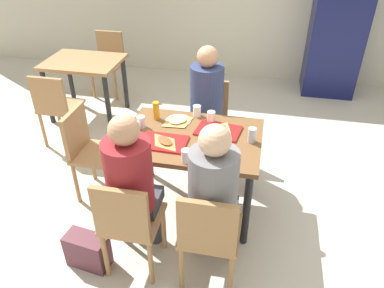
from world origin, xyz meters
TOP-DOWN VIEW (x-y plane):
  - ground_plane at (0.00, 0.00)m, footprint 10.00×10.00m
  - main_table at (0.00, 0.00)m, footprint 1.13×0.82m
  - chair_near_left at (-0.28, -0.79)m, footprint 0.40×0.40m
  - chair_near_right at (0.28, -0.79)m, footprint 0.40×0.40m
  - chair_far_side at (0.00, 0.79)m, footprint 0.40×0.40m
  - chair_left_end at (-0.95, 0.00)m, footprint 0.40×0.40m
  - person_in_red at (-0.28, -0.65)m, footprint 0.32×0.42m
  - person_in_brown_jacket at (0.28, -0.65)m, footprint 0.32×0.42m
  - person_far_side at (-0.00, 0.65)m, footprint 0.32×0.42m
  - tray_red_near at (-0.20, -0.14)m, footprint 0.36×0.27m
  - tray_red_far at (0.20, 0.12)m, footprint 0.39×0.31m
  - paper_plate_center at (-0.17, 0.23)m, footprint 0.22×0.22m
  - paper_plate_near_edge at (0.17, -0.23)m, footprint 0.22×0.22m
  - pizza_slice_a at (-0.19, -0.15)m, footprint 0.25×0.25m
  - pizza_slice_b at (0.20, 0.12)m, footprint 0.23×0.25m
  - pizza_slice_c at (-0.17, 0.20)m, footprint 0.29×0.28m
  - pizza_slice_d at (0.19, -0.25)m, footprint 0.19×0.18m
  - plastic_cup_a at (-0.03, 0.35)m, footprint 0.07×0.07m
  - plastic_cup_b at (0.03, -0.35)m, footprint 0.07×0.07m
  - plastic_cup_c at (-0.45, 0.06)m, footprint 0.07×0.07m
  - plastic_cup_d at (0.11, 0.27)m, footprint 0.07×0.07m
  - soda_can at (0.48, 0.02)m, footprint 0.07×0.07m
  - condiment_bottle at (-0.37, 0.23)m, footprint 0.06×0.06m
  - foil_bundle at (-0.48, -0.02)m, footprint 0.10×0.10m
  - handbag at (-0.63, -0.81)m, footprint 0.34×0.20m
  - drink_fridge at (1.42, 2.85)m, footprint 0.70×0.60m
  - background_table at (-1.65, 1.43)m, footprint 0.90×0.70m
  - background_chair_near at (-1.65, 0.70)m, footprint 0.40×0.40m
  - background_chair_far at (-1.65, 2.17)m, footprint 0.40×0.40m

SIDE VIEW (x-z plane):
  - ground_plane at x=0.00m, z-range -0.02..0.00m
  - handbag at x=-0.63m, z-range 0.00..0.28m
  - chair_near_left at x=-0.28m, z-range 0.07..0.93m
  - chair_near_right at x=0.28m, z-range 0.07..0.93m
  - chair_far_side at x=0.00m, z-range 0.07..0.93m
  - chair_left_end at x=-0.95m, z-range 0.07..0.93m
  - background_chair_near at x=-1.65m, z-range 0.07..0.93m
  - background_chair_far at x=-1.65m, z-range 0.07..0.93m
  - background_table at x=-1.65m, z-range 0.24..0.98m
  - main_table at x=0.00m, z-range 0.27..1.01m
  - paper_plate_center at x=-0.17m, z-range 0.74..0.75m
  - paper_plate_near_edge at x=0.17m, z-range 0.74..0.75m
  - tray_red_near at x=-0.20m, z-range 0.74..0.75m
  - tray_red_far at x=0.20m, z-range 0.74..0.75m
  - person_in_red at x=-0.28m, z-range 0.12..1.38m
  - person_in_brown_jacket at x=0.28m, z-range 0.12..1.38m
  - person_far_side at x=0.00m, z-range 0.12..1.38m
  - pizza_slice_d at x=0.19m, z-range 0.74..0.77m
  - pizza_slice_c at x=-0.17m, z-range 0.74..0.77m
  - pizza_slice_b at x=0.20m, z-range 0.75..0.77m
  - pizza_slice_a at x=-0.19m, z-range 0.75..0.77m
  - plastic_cup_a at x=-0.03m, z-range 0.74..0.84m
  - plastic_cup_b at x=0.03m, z-range 0.74..0.84m
  - plastic_cup_c at x=-0.45m, z-range 0.74..0.84m
  - plastic_cup_d at x=0.11m, z-range 0.74..0.84m
  - foil_bundle at x=-0.48m, z-range 0.74..0.84m
  - soda_can at x=0.48m, z-range 0.74..0.86m
  - condiment_bottle at x=-0.37m, z-range 0.74..0.90m
  - drink_fridge at x=1.42m, z-range 0.00..1.90m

